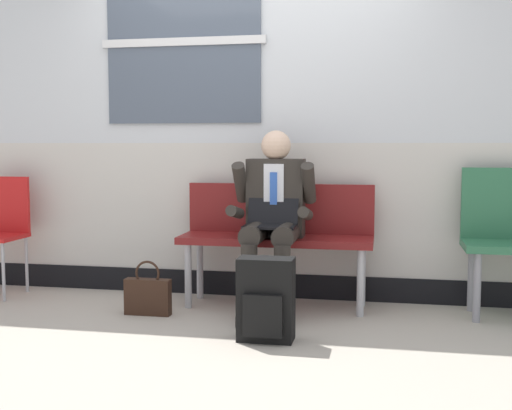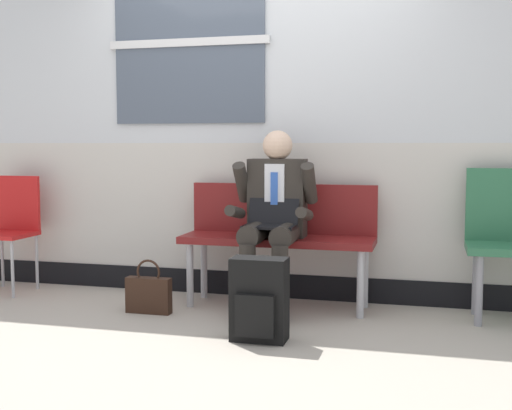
{
  "view_description": "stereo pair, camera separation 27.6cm",
  "coord_description": "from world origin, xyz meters",
  "px_view_note": "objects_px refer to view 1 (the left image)",
  "views": [
    {
      "loc": [
        0.98,
        -4.19,
        1.16
      ],
      "look_at": [
        0.1,
        0.18,
        0.75
      ],
      "focal_mm": 46.13,
      "sensor_mm": 36.0,
      "label": 1
    },
    {
      "loc": [
        1.24,
        -4.13,
        1.16
      ],
      "look_at": [
        0.1,
        0.18,
        0.75
      ],
      "focal_mm": 46.13,
      "sensor_mm": 36.0,
      "label": 2
    }
  ],
  "objects_px": {
    "bench_with_person": "(277,231)",
    "person_seated": "(273,215)",
    "backpack": "(266,300)",
    "handbag": "(148,295)",
    "folding_chair": "(1,224)"
  },
  "relations": [
    {
      "from": "bench_with_person",
      "to": "person_seated",
      "type": "xyz_separation_m",
      "value": [
        0.0,
        -0.19,
        0.14
      ]
    },
    {
      "from": "backpack",
      "to": "folding_chair",
      "type": "distance_m",
      "value": 2.41
    },
    {
      "from": "bench_with_person",
      "to": "folding_chair",
      "type": "bearing_deg",
      "value": -178.41
    },
    {
      "from": "bench_with_person",
      "to": "person_seated",
      "type": "relative_size",
      "value": 1.09
    },
    {
      "from": "person_seated",
      "to": "handbag",
      "type": "bearing_deg",
      "value": -162.03
    },
    {
      "from": "backpack",
      "to": "bench_with_person",
      "type": "bearing_deg",
      "value": 95.05
    },
    {
      "from": "person_seated",
      "to": "handbag",
      "type": "height_order",
      "value": "person_seated"
    },
    {
      "from": "bench_with_person",
      "to": "handbag",
      "type": "bearing_deg",
      "value": -150.65
    },
    {
      "from": "bench_with_person",
      "to": "handbag",
      "type": "height_order",
      "value": "bench_with_person"
    },
    {
      "from": "bench_with_person",
      "to": "person_seated",
      "type": "height_order",
      "value": "person_seated"
    },
    {
      "from": "person_seated",
      "to": "folding_chair",
      "type": "distance_m",
      "value": 2.17
    },
    {
      "from": "bench_with_person",
      "to": "handbag",
      "type": "distance_m",
      "value": 1.02
    },
    {
      "from": "person_seated",
      "to": "folding_chair",
      "type": "height_order",
      "value": "person_seated"
    },
    {
      "from": "backpack",
      "to": "folding_chair",
      "type": "height_order",
      "value": "folding_chair"
    },
    {
      "from": "handbag",
      "to": "folding_chair",
      "type": "xyz_separation_m",
      "value": [
        -1.35,
        0.4,
        0.41
      ]
    }
  ]
}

